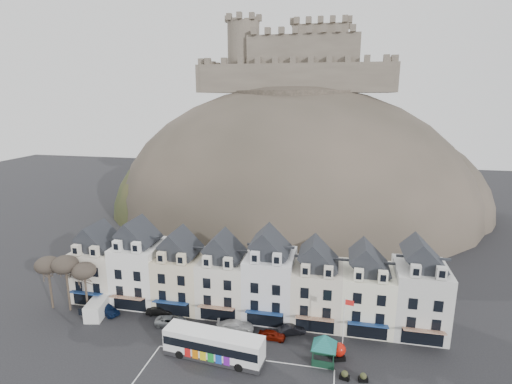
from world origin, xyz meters
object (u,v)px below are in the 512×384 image
at_px(bus, 214,344).
at_px(car_white, 235,326).
at_px(car_navy, 107,309).
at_px(car_charcoal, 292,330).
at_px(red_buoy, 339,351).
at_px(car_silver, 171,321).
at_px(bus_shelter, 325,341).
at_px(flagpole, 344,323).
at_px(white_van, 98,307).
at_px(car_black, 160,311).
at_px(car_maroon, 272,335).

bearing_deg(bus, car_white, 86.50).
distance_m(car_navy, car_charcoal, 27.18).
xyz_separation_m(red_buoy, car_silver, (-23.02, 2.63, -0.46)).
xyz_separation_m(bus_shelter, flagpole, (2.22, 1.78, 1.60)).
distance_m(white_van, car_charcoal, 28.27).
bearing_deg(car_black, red_buoy, -105.53).
bearing_deg(flagpole, bus_shelter, -141.34).
xyz_separation_m(car_black, car_white, (11.87, -1.61, 0.09)).
bearing_deg(car_maroon, bus_shelter, -115.00).
bearing_deg(bus_shelter, car_charcoal, 135.56).
relative_size(bus_shelter, car_maroon, 1.64).
bearing_deg(bus_shelter, red_buoy, 34.72).
xyz_separation_m(flagpole, car_white, (-14.32, 2.40, -3.76)).
relative_size(car_silver, car_white, 0.86).
relative_size(car_black, car_white, 0.77).
bearing_deg(car_charcoal, car_navy, 67.54).
bearing_deg(bus, car_charcoal, 45.52).
bearing_deg(car_black, car_white, -102.81).
relative_size(bus, flagpole, 1.61).
relative_size(bus, car_maroon, 3.54).
distance_m(bus_shelter, car_white, 12.98).
xyz_separation_m(red_buoy, car_charcoal, (-6.25, 3.98, -0.45)).
height_order(car_white, car_charcoal, car_white).
relative_size(bus, car_silver, 2.92).
relative_size(car_black, car_charcoal, 1.03).
bearing_deg(car_silver, car_navy, 75.93).
bearing_deg(car_black, car_maroon, -103.40).
bearing_deg(car_black, bus_shelter, -108.64).
bearing_deg(bus_shelter, flagpole, 42.20).
xyz_separation_m(flagpole, car_charcoal, (-6.75, 3.24, -3.86)).
relative_size(flagpole, car_maroon, 2.20).
distance_m(flagpole, car_navy, 34.24).
relative_size(white_van, car_silver, 1.28).
distance_m(car_navy, car_black, 7.84).
distance_m(bus_shelter, red_buoy, 2.71).
relative_size(white_van, car_charcoal, 1.47).
height_order(bus, car_silver, bus).
bearing_deg(car_navy, flagpole, -70.74).
bearing_deg(bus, red_buoy, 17.95).
height_order(flagpole, white_van, flagpole).
bearing_deg(white_van, car_maroon, -12.39).
xyz_separation_m(car_silver, car_white, (9.20, 0.50, 0.12)).
relative_size(flagpole, car_navy, 1.79).
bearing_deg(car_maroon, white_van, 88.92).
distance_m(flagpole, white_van, 35.22).
xyz_separation_m(car_black, car_silver, (2.67, -2.11, -0.03)).
distance_m(car_black, car_silver, 3.40).
relative_size(bus, car_charcoal, 3.36).
distance_m(red_buoy, car_navy, 33.60).
bearing_deg(car_white, white_van, 78.75).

